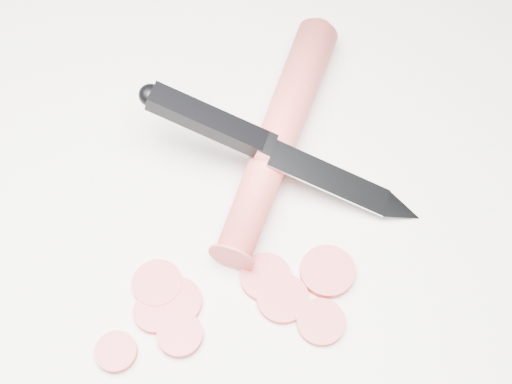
{
  "coord_description": "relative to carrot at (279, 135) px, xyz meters",
  "views": [
    {
      "loc": [
        0.04,
        -0.24,
        0.48
      ],
      "look_at": [
        0.05,
        0.01,
        0.02
      ],
      "focal_mm": 50.0,
      "sensor_mm": 36.0,
      "label": 1
    }
  ],
  "objects": [
    {
      "name": "carrot_slice_0",
      "position": [
        -0.09,
        -0.13,
        -0.01
      ],
      "size": [
        0.03,
        0.03,
        0.01
      ],
      "primitive_type": "cylinder",
      "color": "#CF4248",
      "rests_on": "ground"
    },
    {
      "name": "carrot_slice_3",
      "position": [
        -0.0,
        -0.13,
        -0.01
      ],
      "size": [
        0.04,
        0.04,
        0.01
      ],
      "primitive_type": "cylinder",
      "color": "#CF4248",
      "rests_on": "ground"
    },
    {
      "name": "carrot_slice_1",
      "position": [
        -0.08,
        -0.13,
        -0.01
      ],
      "size": [
        0.04,
        0.04,
        0.01
      ],
      "primitive_type": "cylinder",
      "color": "#CF4248",
      "rests_on": "ground"
    },
    {
      "name": "carrot_slice_4",
      "position": [
        0.03,
        -0.11,
        -0.01
      ],
      "size": [
        0.04,
        0.04,
        0.01
      ],
      "primitive_type": "cylinder",
      "color": "#CF4248",
      "rests_on": "ground"
    },
    {
      "name": "kitchen_knife",
      "position": [
        0.0,
        -0.03,
        0.02
      ],
      "size": [
        0.22,
        0.1,
        0.07
      ],
      "primitive_type": null,
      "color": "silver",
      "rests_on": "ground"
    },
    {
      "name": "ground",
      "position": [
        -0.07,
        -0.06,
        -0.02
      ],
      "size": [
        2.4,
        2.4,
        0.0
      ],
      "primitive_type": "plane",
      "color": "silver",
      "rests_on": "ground"
    },
    {
      "name": "carrot_slice_2",
      "position": [
        -0.08,
        -0.15,
        -0.01
      ],
      "size": [
        0.03,
        0.03,
        0.01
      ],
      "primitive_type": "cylinder",
      "color": "#CF4248",
      "rests_on": "ground"
    },
    {
      "name": "carrot_slice_5",
      "position": [
        -0.09,
        -0.11,
        -0.01
      ],
      "size": [
        0.04,
        0.04,
        0.01
      ],
      "primitive_type": "cylinder",
      "color": "#CF4248",
      "rests_on": "ground"
    },
    {
      "name": "carrot",
      "position": [
        0.0,
        0.0,
        0.0
      ],
      "size": [
        0.11,
        0.21,
        0.03
      ],
      "primitive_type": "cylinder",
      "rotation": [
        1.57,
        0.0,
        -0.37
      ],
      "color": "#DE4540",
      "rests_on": "ground"
    },
    {
      "name": "carrot_slice_6",
      "position": [
        -0.02,
        -0.11,
        -0.01
      ],
      "size": [
        0.04,
        0.04,
        0.01
      ],
      "primitive_type": "cylinder",
      "color": "#CF4248",
      "rests_on": "ground"
    },
    {
      "name": "carrot_slice_7",
      "position": [
        -0.12,
        -0.16,
        -0.01
      ],
      "size": [
        0.03,
        0.03,
        0.01
      ],
      "primitive_type": "cylinder",
      "color": "#CF4248",
      "rests_on": "ground"
    },
    {
      "name": "carrot_slice_8",
      "position": [
        0.02,
        -0.15,
        -0.01
      ],
      "size": [
        0.03,
        0.03,
        0.01
      ],
      "primitive_type": "cylinder",
      "color": "#CF4248",
      "rests_on": "ground"
    }
  ]
}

